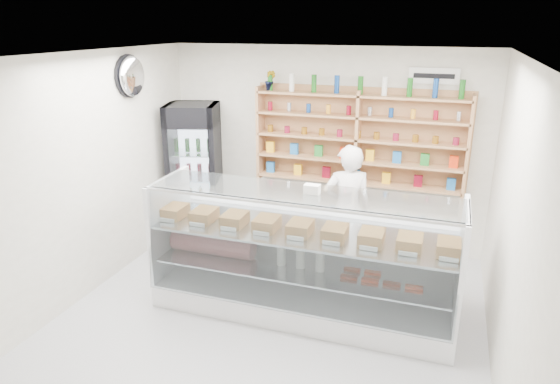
% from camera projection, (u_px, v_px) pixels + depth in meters
% --- Properties ---
extents(room, '(5.00, 5.00, 5.00)m').
position_uv_depth(room, '(261.00, 207.00, 4.83)').
color(room, '#BABBC0').
rests_on(room, ground).
extents(display_counter, '(3.29, 0.98, 1.43)m').
position_uv_depth(display_counter, '(302.00, 279.00, 5.54)').
color(display_counter, white).
rests_on(display_counter, floor).
extents(shop_worker, '(0.72, 0.60, 1.68)m').
position_uv_depth(shop_worker, '(347.00, 210.00, 6.31)').
color(shop_worker, silver).
rests_on(shop_worker, floor).
extents(drinks_cooler, '(0.88, 0.87, 1.99)m').
position_uv_depth(drinks_cooler, '(195.00, 171.00, 7.38)').
color(drinks_cooler, black).
rests_on(drinks_cooler, floor).
extents(wall_shelving, '(2.84, 0.28, 1.33)m').
position_uv_depth(wall_shelving, '(358.00, 139.00, 6.71)').
color(wall_shelving, '#A36F4D').
rests_on(wall_shelving, back_wall).
extents(potted_plant, '(0.15, 0.12, 0.27)m').
position_uv_depth(potted_plant, '(270.00, 80.00, 6.85)').
color(potted_plant, '#1E6626').
rests_on(potted_plant, wall_shelving).
extents(security_mirror, '(0.15, 0.50, 0.50)m').
position_uv_depth(security_mirror, '(132.00, 76.00, 6.23)').
color(security_mirror, silver).
rests_on(security_mirror, left_wall).
extents(wall_sign, '(0.62, 0.03, 0.20)m').
position_uv_depth(wall_sign, '(434.00, 76.00, 6.27)').
color(wall_sign, white).
rests_on(wall_sign, back_wall).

